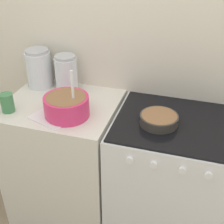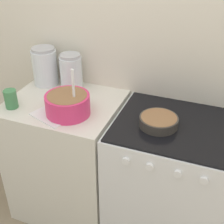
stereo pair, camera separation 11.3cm
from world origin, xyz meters
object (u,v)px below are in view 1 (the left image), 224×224
(mixing_bowl, at_px, (67,105))
(baking_pan, at_px, (159,119))
(stove, at_px, (169,181))
(storage_jar_left, at_px, (39,71))
(tin_can, at_px, (7,103))
(storage_jar_middle, at_px, (67,75))

(mixing_bowl, distance_m, baking_pan, 0.53)
(stove, height_order, storage_jar_left, storage_jar_left)
(stove, distance_m, tin_can, 1.12)
(baking_pan, distance_m, tin_can, 0.90)
(stove, relative_size, storage_jar_left, 3.46)
(storage_jar_left, xyz_separation_m, tin_can, (-0.02, -0.37, -0.05))
(baking_pan, distance_m, storage_jar_left, 0.90)
(baking_pan, bearing_deg, stove, 26.13)
(baking_pan, bearing_deg, storage_jar_left, 164.28)
(stove, relative_size, tin_can, 7.82)
(mixing_bowl, xyz_separation_m, storage_jar_middle, (-0.13, 0.31, 0.03))
(stove, relative_size, storage_jar_middle, 3.73)
(storage_jar_left, bearing_deg, baking_pan, -15.72)
(storage_jar_left, relative_size, tin_can, 2.26)
(tin_can, bearing_deg, storage_jar_left, 86.44)
(tin_can, bearing_deg, baking_pan, 7.93)
(mixing_bowl, xyz_separation_m, storage_jar_left, (-0.34, 0.31, 0.04))
(stove, relative_size, baking_pan, 4.18)
(stove, height_order, tin_can, tin_can)
(baking_pan, relative_size, storage_jar_left, 0.83)
(stove, bearing_deg, baking_pan, -153.87)
(storage_jar_left, height_order, tin_can, storage_jar_left)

